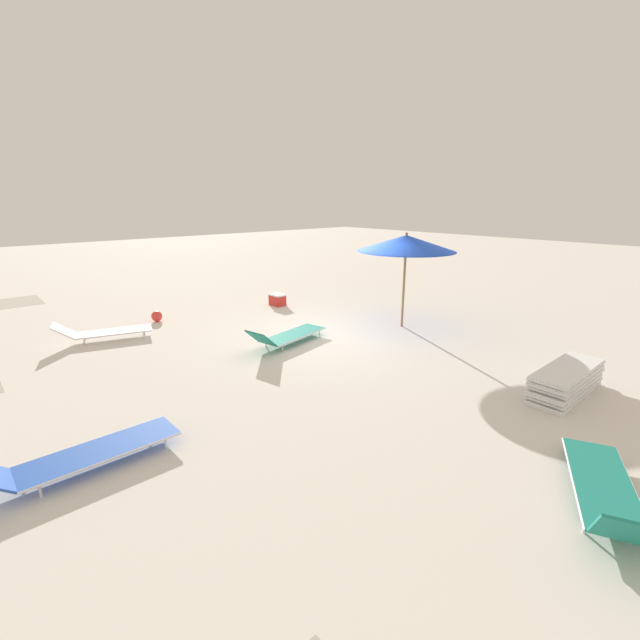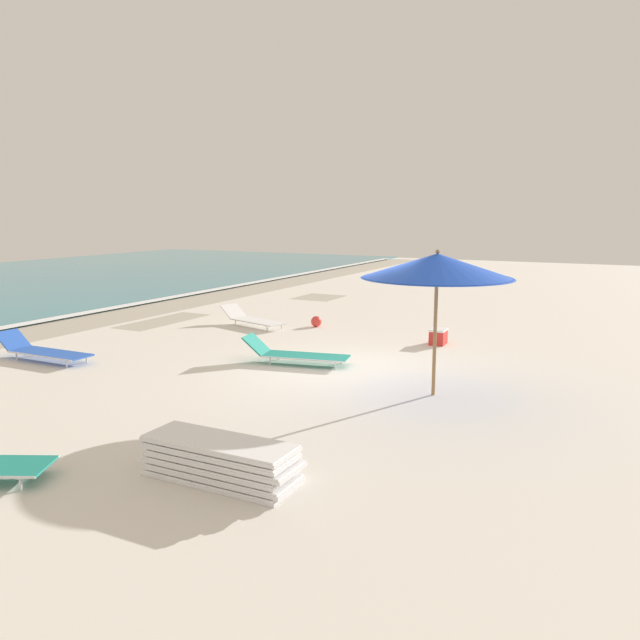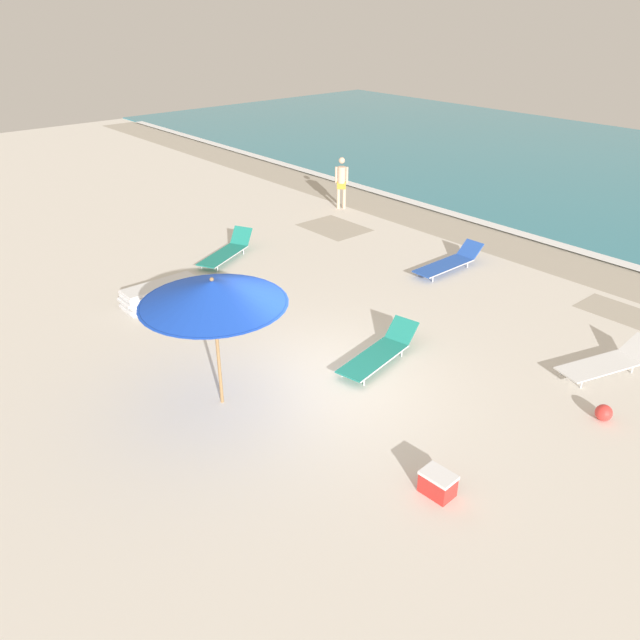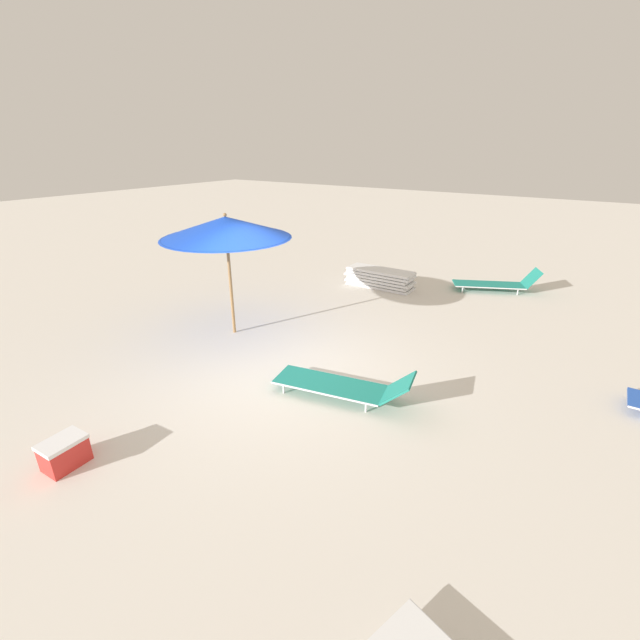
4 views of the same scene
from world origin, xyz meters
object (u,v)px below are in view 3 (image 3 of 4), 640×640
Objects in this scene: beachgoer_wading_adult at (342,180)px; sun_lounger_near_water_left at (607,362)px; sun_lounger_near_water_right at (379,352)px; sun_lounger_beside_umbrella at (449,262)px; beach_ball at (604,413)px; cooler_box at (438,484)px; sun_lounger_under_umbrella at (227,251)px; beach_umbrella at (213,293)px; lounger_stack at (161,293)px.

sun_lounger_near_water_left is at bearing 119.24° from beachgoer_wading_adult.
beachgoer_wading_adult reaches higher than sun_lounger_near_water_right.
sun_lounger_beside_umbrella is 6.19m from beachgoer_wading_adult.
beach_ball is 3.66m from cooler_box.
sun_lounger_beside_umbrella is 1.03× the size of sun_lounger_near_water_right.
sun_lounger_under_umbrella reaches higher than sun_lounger_beside_umbrella.
cooler_box is (4.07, 1.12, -2.00)m from beach_umbrella.
sun_lounger_near_water_right is 7.67× the size of beach_ball.
sun_lounger_near_water_right is 3.81m from cooler_box.
beach_umbrella is 8.60× the size of beach_ball.
sun_lounger_beside_umbrella is 7.92× the size of beach_ball.
sun_lounger_near_water_left is 7.56× the size of beach_ball.
sun_lounger_beside_umbrella is at bearing 121.03° from beachgoer_wading_adult.
sun_lounger_under_umbrella is at bearing -149.88° from sun_lounger_near_water_left.
lounger_stack is 3.72× the size of cooler_box.
lounger_stack reaches higher than cooler_box.
lounger_stack is 9.91m from sun_lounger_near_water_left.
sun_lounger_under_umbrella reaches higher than sun_lounger_near_water_right.
sun_lounger_beside_umbrella is (3.19, 6.85, -0.04)m from lounger_stack.
sun_lounger_near_water_left is at bearing 115.42° from beach_ball.
sun_lounger_under_umbrella is 10.65m from beach_ball.
sun_lounger_near_water_right is at bearing 97.18° from beachgoer_wading_adult.
cooler_box is at bearing -43.93° from sun_lounger_near_water_right.
beach_umbrella is 1.14× the size of sun_lounger_near_water_left.
sun_lounger_under_umbrella is at bearing 146.03° from beach_umbrella.
beach_umbrella is 3.83m from sun_lounger_near_water_right.
cooler_box is (0.04, -5.16, -0.02)m from sun_lounger_near_water_left.
cooler_box is (5.34, -6.90, -0.02)m from sun_lounger_beside_umbrella.
sun_lounger_under_umbrella reaches higher than beach_ball.
beach_ball is at bearing 76.03° from cooler_box.
sun_lounger_near_water_right is (5.32, 2.00, -0.04)m from lounger_stack.
beach_ball is at bearing 44.59° from beach_umbrella.
sun_lounger_under_umbrella is at bearing 161.27° from cooler_box.
sun_lounger_near_water_left is 5.16m from cooler_box.
sun_lounger_near_water_left is (9.88, 2.34, -0.01)m from sun_lounger_under_umbrella.
beach_ball is (0.74, -1.56, -0.06)m from sun_lounger_near_water_left.
beachgoer_wading_adult reaches higher than beach_ball.
sun_lounger_near_water_right reaches higher than cooler_box.
cooler_box is at bearing -41.70° from sun_lounger_under_umbrella.
sun_lounger_under_umbrella is at bearing 59.17° from beachgoer_wading_adult.
beachgoer_wading_adult is (-7.21, 9.54, -1.18)m from beach_umbrella.
cooler_box is at bearing -101.12° from beach_ball.
beach_umbrella is 7.72m from sun_lounger_near_water_left.
beachgoer_wading_adult reaches higher than lounger_stack.
beach_umbrella reaches higher than beachgoer_wading_adult.
beachgoer_wading_adult is 3.42× the size of cooler_box.
beachgoer_wading_adult reaches higher than sun_lounger_beside_umbrella.
lounger_stack is at bearing 63.69° from beachgoer_wading_adult.
sun_lounger_beside_umbrella is (-1.27, 8.01, -1.97)m from beach_umbrella.
sun_lounger_near_water_right is (6.71, -0.77, -0.01)m from sun_lounger_under_umbrella.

